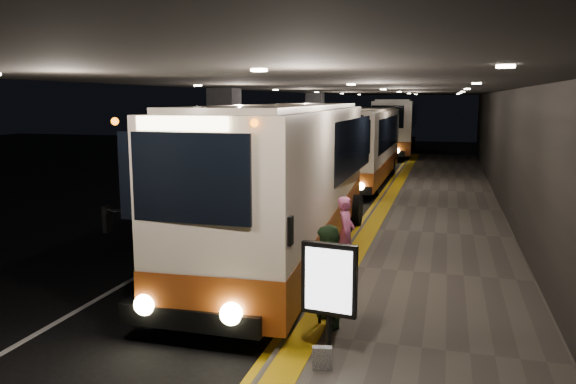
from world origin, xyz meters
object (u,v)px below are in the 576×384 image
Objects in this scene: bag_polka at (322,358)px; coach_second at (364,149)px; passenger_waiting_green at (327,277)px; stanchion_post at (320,295)px; coach_third at (394,129)px; coach_main at (289,186)px; info_sign at (329,282)px; passenger_boarding at (346,232)px.

coach_second is at bearing 96.52° from bag_polka.
passenger_waiting_green reaches higher than stanchion_post.
coach_second is 10.78× the size of stanchion_post.
coach_second is 0.88× the size of coach_third.
coach_main is 11.89× the size of stanchion_post.
stanchion_post is (1.86, -34.00, -1.23)m from coach_third.
passenger_waiting_green is (2.01, -18.28, -0.64)m from coach_second.
coach_main is at bearing 109.81° from bag_polka.
coach_third is (0.00, 29.36, 0.06)m from coach_main.
coach_main is 5.23m from passenger_waiting_green.
coach_third is 35.76m from bag_polka.
info_sign is at bearing -83.48° from coach_second.
info_sign reaches higher than stanchion_post.
passenger_boarding is 0.93× the size of info_sign.
bag_polka is (0.25, -1.52, -0.73)m from passenger_waiting_green.
coach_second is 6.17× the size of info_sign.
stanchion_post is (-0.15, 0.13, -0.38)m from passenger_waiting_green.
coach_third is at bearing 4.37° from passenger_boarding.
coach_main is 7.33× the size of passenger_boarding.
stanchion_post reaches higher than bag_polka.
coach_main is 0.97× the size of coach_third.
coach_second is at bearing 86.70° from coach_main.
coach_second reaches higher than info_sign.
info_sign is 1.75× the size of stanchion_post.
stanchion_post is at bearing -155.00° from passenger_waiting_green.
bag_polka is at bearing -73.49° from coach_main.
passenger_waiting_green reaches higher than bag_polka.
coach_main is at bearing 118.00° from info_sign.
coach_main is at bearing 111.86° from stanchion_post.
passenger_waiting_green is (2.01, -34.13, -0.85)m from coach_third.
bag_polka is (2.26, -19.81, -1.37)m from coach_second.
coach_third is at bearing 158.40° from passenger_waiting_green.
bag_polka is (2.27, -6.29, -1.51)m from coach_main.
coach_third is at bearing 89.83° from coach_second.
stanchion_post is (-0.41, 1.65, 0.35)m from bag_polka.
coach_second is 19.98m from bag_polka.
passenger_boarding is 1.62× the size of stanchion_post.
passenger_boarding is at bearing -89.91° from coach_third.
bag_polka is at bearing -76.23° from stanchion_post.
coach_third reaches higher than coach_main.
coach_main is at bearing 177.94° from passenger_waiting_green.
stanchion_post is at bearing -71.43° from coach_main.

